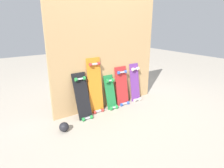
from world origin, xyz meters
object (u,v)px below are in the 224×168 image
object	(u,v)px
skateboard_orange	(95,88)
rubber_ball	(64,127)
skateboard_purple	(135,84)
skateboard_green	(111,94)
skateboard_black	(83,99)
skateboard_red	(122,88)

from	to	relation	value
skateboard_orange	rubber_ball	distance (m)	0.77
skateboard_orange	skateboard_purple	xyz separation A→B (m)	(0.80, -0.01, -0.09)
skateboard_purple	skateboard_green	bearing A→B (deg)	-177.30
skateboard_black	rubber_ball	distance (m)	0.50
skateboard_orange	skateboard_green	world-z (taller)	skateboard_orange
rubber_ball	skateboard_red	bearing A→B (deg)	13.53
skateboard_black	skateboard_green	xyz separation A→B (m)	(0.51, 0.03, -0.05)
skateboard_black	skateboard_green	size ratio (longest dim) A/B	1.20
skateboard_black	skateboard_green	distance (m)	0.51
skateboard_black	skateboard_purple	xyz separation A→B (m)	(1.05, 0.06, 0.01)
skateboard_red	skateboard_purple	distance (m)	0.29
skateboard_red	skateboard_green	bearing A→B (deg)	-174.77
skateboard_green	skateboard_purple	bearing A→B (deg)	2.70
skateboard_green	rubber_ball	world-z (taller)	skateboard_green
skateboard_green	skateboard_red	xyz separation A→B (m)	(0.25, 0.02, 0.05)
skateboard_orange	skateboard_green	xyz separation A→B (m)	(0.26, -0.03, -0.15)
skateboard_purple	rubber_ball	size ratio (longest dim) A/B	5.79
skateboard_black	rubber_ball	size ratio (longest dim) A/B	5.79
skateboard_red	rubber_ball	distance (m)	1.19
skateboard_black	skateboard_green	bearing A→B (deg)	3.54
skateboard_orange	skateboard_green	bearing A→B (deg)	-6.66
skateboard_red	rubber_ball	bearing A→B (deg)	-166.47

